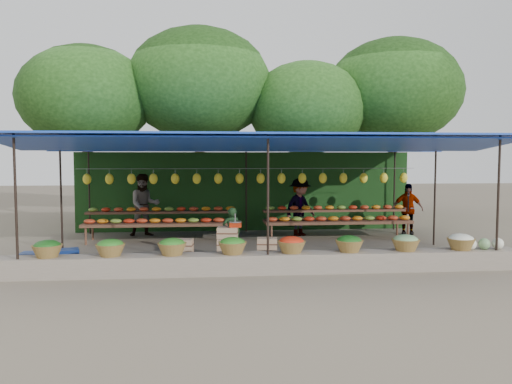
{
  "coord_description": "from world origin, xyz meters",
  "views": [
    {
      "loc": [
        -1.16,
        -12.66,
        2.34
      ],
      "look_at": [
        0.05,
        0.2,
        1.44
      ],
      "focal_mm": 35.0,
      "sensor_mm": 36.0,
      "label": 1
    }
  ],
  "objects": [
    {
      "name": "netting_backdrop",
      "position": [
        0.0,
        3.15,
        1.25
      ],
      "size": [
        10.6,
        0.06,
        2.5
      ],
      "primitive_type": "cube",
      "color": "#1C4D1B",
      "rests_on": "ground"
    },
    {
      "name": "blue_crate_front",
      "position": [
        -4.87,
        -1.83,
        0.16
      ],
      "size": [
        0.56,
        0.41,
        0.33
      ],
      "primitive_type": "cube",
      "rotation": [
        0.0,
        0.0,
        -0.04
      ],
      "color": "navy",
      "rests_on": "ground"
    },
    {
      "name": "customer_left",
      "position": [
        -3.07,
        2.27,
        0.92
      ],
      "size": [
        1.05,
        0.91,
        1.85
      ],
      "primitive_type": "imported",
      "rotation": [
        0.0,
        0.0,
        0.27
      ],
      "color": "slate",
      "rests_on": "ground"
    },
    {
      "name": "tree_row",
      "position": [
        0.5,
        6.09,
        4.7
      ],
      "size": [
        16.51,
        5.5,
        7.12
      ],
      "color": "#391F14",
      "rests_on": "ground"
    },
    {
      "name": "customer_right",
      "position": [
        4.83,
        1.88,
        0.77
      ],
      "size": [
        0.98,
        0.64,
        1.54
      ],
      "primitive_type": "imported",
      "rotation": [
        0.0,
        0.0,
        -0.32
      ],
      "color": "slate",
      "rests_on": "ground"
    },
    {
      "name": "weighing_scale",
      "position": [
        -0.58,
        -1.52,
        0.84
      ],
      "size": [
        0.29,
        0.29,
        0.3
      ],
      "color": "#B6290E",
      "rests_on": "crate_counter"
    },
    {
      "name": "vendor_seated",
      "position": [
        -0.65,
        -1.12,
        0.59
      ],
      "size": [
        0.46,
        0.34,
        1.17
      ],
      "primitive_type": "imported",
      "rotation": [
        0.0,
        0.0,
        3.28
      ],
      "color": "#173418",
      "rests_on": "ground"
    },
    {
      "name": "ground",
      "position": [
        0.0,
        0.0,
        0.0
      ],
      "size": [
        60.0,
        60.0,
        0.0
      ],
      "primitive_type": "plane",
      "color": "#6B5E4E",
      "rests_on": "ground"
    },
    {
      "name": "blue_crate_back",
      "position": [
        -4.29,
        -1.6,
        0.17
      ],
      "size": [
        0.66,
        0.56,
        0.34
      ],
      "primitive_type": "cube",
      "rotation": [
        0.0,
        0.0,
        0.3
      ],
      "color": "navy",
      "rests_on": "ground"
    },
    {
      "name": "stall_canopy",
      "position": [
        -0.0,
        0.06,
        2.68
      ],
      "size": [
        10.8,
        6.6,
        2.82
      ],
      "color": "black",
      "rests_on": "ground"
    },
    {
      "name": "crate_counter",
      "position": [
        -0.78,
        -1.52,
        0.31
      ],
      "size": [
        2.39,
        0.4,
        0.77
      ],
      "color": "tan",
      "rests_on": "ground"
    },
    {
      "name": "stone_curb",
      "position": [
        0.0,
        -2.75,
        0.2
      ],
      "size": [
        10.6,
        0.55,
        0.4
      ],
      "primitive_type": "cube",
      "color": "#756A5D",
      "rests_on": "ground"
    },
    {
      "name": "fruit_table_right",
      "position": [
        2.51,
        1.35,
        0.61
      ],
      "size": [
        4.21,
        0.95,
        0.93
      ],
      "color": "#4F301F",
      "rests_on": "ground"
    },
    {
      "name": "fruit_table_left",
      "position": [
        -2.49,
        1.35,
        0.61
      ],
      "size": [
        4.21,
        0.95,
        0.93
      ],
      "color": "#4F301F",
      "rests_on": "ground"
    },
    {
      "name": "customer_mid",
      "position": [
        1.54,
        1.92,
        0.86
      ],
      "size": [
        1.27,
        1.14,
        1.71
      ],
      "primitive_type": "imported",
      "rotation": [
        0.0,
        0.0,
        0.58
      ],
      "color": "slate",
      "rests_on": "ground"
    },
    {
      "name": "produce_baskets",
      "position": [
        -0.1,
        -2.75,
        0.56
      ],
      "size": [
        8.98,
        0.58,
        0.34
      ],
      "color": "brown",
      "rests_on": "stone_curb"
    }
  ]
}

